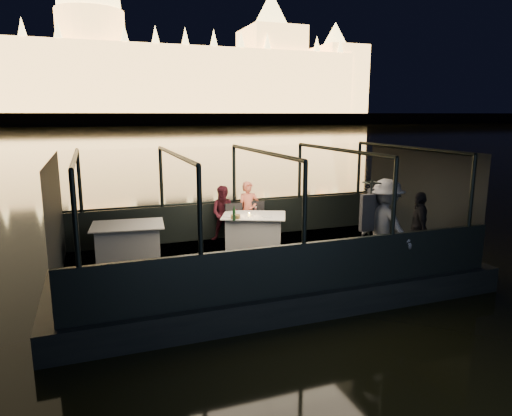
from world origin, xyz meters
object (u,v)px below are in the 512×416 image
object	(u,v)px
chair_port_left	(236,225)
passenger_dark	(419,223)
person_man_maroon	(224,211)
dining_table_central	(254,231)
wine_bottle	(234,214)
dining_table_aft	(129,243)
chair_port_right	(258,223)
coat_stand	(369,227)
passenger_stripe	(385,229)
person_woman_coral	(248,209)

from	to	relation	value
chair_port_left	passenger_dark	xyz separation A→B (m)	(3.15, -2.67, 0.40)
person_man_maroon	passenger_dark	distance (m)	4.47
dining_table_central	wine_bottle	size ratio (longest dim) A/B	4.47
dining_table_aft	chair_port_right	xyz separation A→B (m)	(3.12, 0.49, 0.06)
passenger_dark	chair_port_right	bearing A→B (deg)	-109.35
dining_table_aft	coat_stand	bearing A→B (deg)	-28.31
passenger_stripe	passenger_dark	distance (m)	1.04
chair_port_left	coat_stand	size ratio (longest dim) A/B	0.51
passenger_stripe	person_man_maroon	bearing A→B (deg)	21.91
passenger_dark	wine_bottle	world-z (taller)	passenger_dark
chair_port_left	wine_bottle	distance (m)	1.00
chair_port_right	dining_table_central	bearing A→B (deg)	-102.96
dining_table_central	chair_port_left	bearing A→B (deg)	123.26
dining_table_aft	passenger_dark	distance (m)	6.12
passenger_dark	wine_bottle	xyz separation A→B (m)	(-3.46, 1.84, 0.06)
person_woman_coral	passenger_dark	world-z (taller)	passenger_dark
chair_port_left	passenger_stripe	size ratio (longest dim) A/B	0.50
person_woman_coral	passenger_stripe	size ratio (longest dim) A/B	0.78
coat_stand	dining_table_central	bearing A→B (deg)	122.61
dining_table_central	person_man_maroon	distance (m)	0.96
dining_table_aft	person_man_maroon	xyz separation A→B (m)	(2.33, 0.76, 0.36)
coat_stand	person_man_maroon	bearing A→B (deg)	123.29
coat_stand	wine_bottle	size ratio (longest dim) A/B	5.64
chair_port_right	passenger_dark	size ratio (longest dim) A/B	0.63
coat_stand	person_man_maroon	world-z (taller)	coat_stand
chair_port_right	passenger_dark	world-z (taller)	passenger_dark
person_man_maroon	wine_bottle	bearing A→B (deg)	-70.26
coat_stand	person_woman_coral	xyz separation A→B (m)	(-1.42, 3.12, -0.15)
coat_stand	passenger_dark	xyz separation A→B (m)	(1.32, 0.18, -0.05)
wine_bottle	chair_port_right	bearing A→B (deg)	43.60
chair_port_left	person_woman_coral	bearing A→B (deg)	32.00
chair_port_right	passenger_stripe	xyz separation A→B (m)	(1.58, -2.91, 0.40)
person_woman_coral	wine_bottle	xyz separation A→B (m)	(-0.71, -1.10, 0.17)
chair_port_left	wine_bottle	xyz separation A→B (m)	(-0.30, -0.83, 0.47)
dining_table_central	person_man_maroon	world-z (taller)	person_man_maroon
chair_port_right	dining_table_aft	bearing A→B (deg)	-153.13
chair_port_left	wine_bottle	bearing A→B (deg)	-111.80
dining_table_aft	wine_bottle	size ratio (longest dim) A/B	4.58
dining_table_aft	passenger_dark	xyz separation A→B (m)	(5.70, -2.18, 0.47)
person_woman_coral	passenger_stripe	bearing A→B (deg)	-55.23
dining_table_central	passenger_dark	distance (m)	3.65
coat_stand	passenger_stripe	xyz separation A→B (m)	(0.32, -0.06, -0.05)
chair_port_right	person_woman_coral	bearing A→B (deg)	138.46
dining_table_aft	person_woman_coral	size ratio (longest dim) A/B	1.03
dining_table_central	chair_port_right	xyz separation A→B (m)	(0.27, 0.45, 0.06)
coat_stand	passenger_dark	size ratio (longest dim) A/B	1.22
passenger_dark	wine_bottle	size ratio (longest dim) A/B	4.63
person_woman_coral	person_man_maroon	world-z (taller)	person_woman_coral
dining_table_central	passenger_dark	size ratio (longest dim) A/B	0.96
chair_port_right	passenger_dark	xyz separation A→B (m)	(2.59, -2.67, 0.40)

